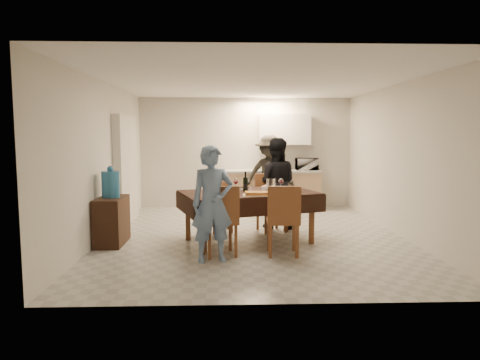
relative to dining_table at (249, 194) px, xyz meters
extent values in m
cube|color=#ABAAA6|center=(0.11, 0.42, -0.78)|extent=(5.00, 6.00, 0.02)
cube|color=white|center=(0.11, 0.42, 1.82)|extent=(5.00, 6.00, 0.02)
cube|color=beige|center=(0.11, 3.42, 0.52)|extent=(5.00, 0.02, 2.60)
cube|color=beige|center=(0.11, -2.58, 0.52)|extent=(5.00, 0.02, 2.60)
cube|color=beige|center=(-2.39, 0.42, 0.52)|extent=(0.02, 6.00, 2.60)
cube|color=beige|center=(2.61, 0.42, 0.52)|extent=(0.02, 6.00, 2.60)
cube|color=silver|center=(-2.31, 1.62, 0.27)|extent=(0.15, 1.40, 2.10)
cube|color=tan|center=(0.71, 3.10, -0.35)|extent=(2.20, 0.60, 0.86)
cube|color=#9E9E9A|center=(0.71, 3.10, 0.11)|extent=(2.24, 0.64, 0.05)
cube|color=white|center=(1.01, 3.24, 1.07)|extent=(1.20, 0.34, 0.70)
cube|color=black|center=(0.00, 0.00, 0.02)|extent=(2.36, 1.80, 0.04)
cube|color=brown|center=(0.00, 0.00, -0.39)|extent=(0.08, 0.08, 0.77)
cube|color=brown|center=(-0.45, -0.75, -0.28)|extent=(0.55, 0.55, 0.06)
cube|color=brown|center=(-0.45, -0.96, -0.01)|extent=(0.46, 0.14, 0.50)
cube|color=brown|center=(0.45, -0.75, -0.28)|extent=(0.48, 0.48, 0.06)
cube|color=brown|center=(0.45, -0.96, -0.01)|extent=(0.46, 0.06, 0.50)
cube|color=brown|center=(-0.45, 0.75, -0.35)|extent=(0.47, 0.47, 0.05)
cube|color=brown|center=(-0.45, 0.57, -0.12)|extent=(0.40, 0.12, 0.43)
cube|color=brown|center=(0.45, 0.75, -0.28)|extent=(0.58, 0.58, 0.06)
cube|color=brown|center=(0.45, 0.54, 0.00)|extent=(0.46, 0.18, 0.50)
cube|color=black|center=(-2.17, -0.06, -0.41)|extent=(0.40, 0.81, 0.75)
cylinder|color=teal|center=(-2.17, -0.06, 0.18)|extent=(0.28, 0.28, 0.42)
cylinder|color=white|center=(0.35, -0.05, 0.15)|extent=(0.14, 0.14, 0.22)
cube|color=#B07533|center=(0.10, -0.38, 0.06)|extent=(0.41, 0.31, 0.05)
cylinder|color=white|center=(0.30, 0.18, 0.07)|extent=(0.17, 0.17, 0.06)
cylinder|color=white|center=(-0.05, 0.28, 0.06)|extent=(0.20, 0.20, 0.03)
cylinder|color=white|center=(-0.60, -0.30, 0.04)|extent=(0.24, 0.24, 0.01)
cylinder|color=white|center=(0.60, -0.30, 0.04)|extent=(0.25, 0.25, 0.01)
cylinder|color=white|center=(-0.60, 0.30, 0.05)|extent=(0.26, 0.26, 0.01)
cylinder|color=white|center=(0.60, 0.30, 0.05)|extent=(0.29, 0.29, 0.02)
imported|color=white|center=(1.53, 3.10, 0.27)|extent=(0.50, 0.34, 0.28)
imported|color=#6886B3|center=(-0.55, -1.05, 0.01)|extent=(0.65, 0.51, 1.59)
imported|color=black|center=(0.55, 1.05, 0.06)|extent=(0.90, 0.76, 1.67)
imported|color=black|center=(0.61, 2.65, 0.08)|extent=(1.11, 0.64, 1.72)
camera|label=1|loc=(-0.37, -6.77, 0.94)|focal=32.00mm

